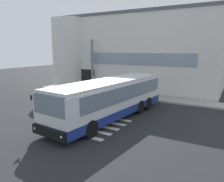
% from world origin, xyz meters
% --- Properties ---
extents(ground_plane, '(80.00, 90.00, 0.02)m').
position_xyz_m(ground_plane, '(0.00, 0.00, -0.01)').
color(ground_plane, '#232326').
rests_on(ground_plane, ground).
extents(bay_paint_stripes, '(4.40, 3.96, 0.01)m').
position_xyz_m(bay_paint_stripes, '(2.00, -4.20, 0.00)').
color(bay_paint_stripes, silver).
rests_on(bay_paint_stripes, ground).
extents(terminal_building, '(19.53, 13.80, 8.75)m').
position_xyz_m(terminal_building, '(-0.68, 11.55, 4.37)').
color(terminal_building, silver).
rests_on(terminal_building, ground).
extents(boarding_curb, '(21.73, 2.00, 0.15)m').
position_xyz_m(boarding_curb, '(0.00, 4.80, 0.07)').
color(boarding_curb, '#9E9B93').
rests_on(boarding_curb, ground).
extents(entry_support_column, '(0.28, 0.28, 5.69)m').
position_xyz_m(entry_support_column, '(-4.31, 5.40, 2.99)').
color(entry_support_column, slate).
rests_on(entry_support_column, boarding_curb).
extents(bus_main_foreground, '(4.01, 11.11, 2.70)m').
position_xyz_m(bus_main_foreground, '(2.56, -2.38, 1.33)').
color(bus_main_foreground, silver).
rests_on(bus_main_foreground, ground).
extents(passenger_near_column, '(0.38, 0.52, 1.68)m').
position_xyz_m(passenger_near_column, '(-3.51, 4.45, 1.08)').
color(passenger_near_column, '#1E2338').
rests_on(passenger_near_column, boarding_curb).
extents(passenger_by_doorway, '(0.55, 0.35, 1.68)m').
position_xyz_m(passenger_by_doorway, '(-2.33, 4.59, 1.08)').
color(passenger_by_doorway, '#1E2338').
rests_on(passenger_by_doorway, boarding_curb).
extents(passenger_at_curb_edge, '(0.52, 0.50, 1.68)m').
position_xyz_m(passenger_at_curb_edge, '(-1.86, 5.05, 1.11)').
color(passenger_at_curb_edge, '#1E2338').
rests_on(passenger_at_curb_edge, boarding_curb).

